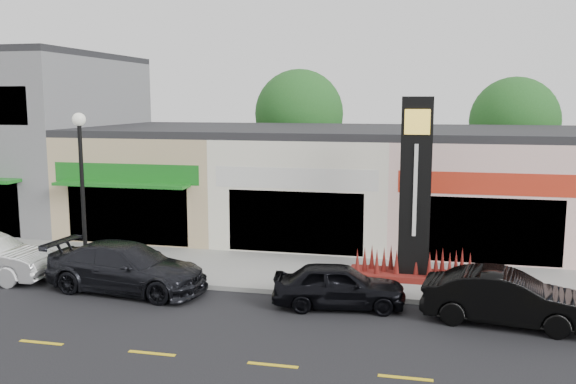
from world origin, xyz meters
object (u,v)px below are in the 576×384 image
object	(u,v)px
lamp_west_near	(82,177)
car_black_sedan	(339,285)
pylon_sign	(414,216)
car_dark_sedan	(127,267)
car_black_conv	(506,298)

from	to	relation	value
lamp_west_near	car_black_sedan	world-z (taller)	lamp_west_near
car_black_sedan	pylon_sign	bearing A→B (deg)	-43.40
lamp_west_near	pylon_sign	size ratio (longest dim) A/B	0.91
lamp_west_near	car_dark_sedan	distance (m)	3.63
car_black_conv	car_black_sedan	bearing A→B (deg)	93.63
pylon_sign	car_black_sedan	world-z (taller)	pylon_sign
lamp_west_near	pylon_sign	world-z (taller)	pylon_sign
car_black_conv	lamp_west_near	bearing A→B (deg)	91.44
car_black_conv	car_dark_sedan	bearing A→B (deg)	95.89
pylon_sign	lamp_west_near	bearing A→B (deg)	-171.23
car_dark_sedan	car_black_conv	size ratio (longest dim) A/B	1.20
pylon_sign	car_black_sedan	bearing A→B (deg)	-125.56
lamp_west_near	car_black_conv	size ratio (longest dim) A/B	1.24
car_dark_sedan	car_black_sedan	distance (m)	6.80
lamp_west_near	car_black_sedan	size ratio (longest dim) A/B	1.41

